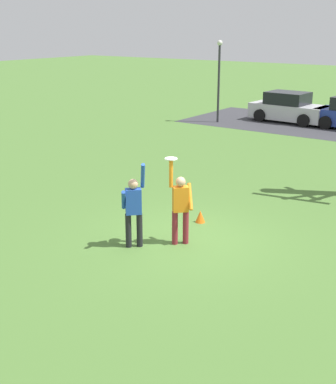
# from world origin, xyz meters

# --- Properties ---
(ground_plane) EXTENTS (120.00, 120.00, 0.00)m
(ground_plane) POSITION_xyz_m (0.00, 0.00, 0.00)
(ground_plane) COLOR #4C7533
(person_catcher) EXTENTS (0.55, 0.56, 2.08)m
(person_catcher) POSITION_xyz_m (-0.02, -0.27, 0.98)
(person_catcher) COLOR maroon
(person_catcher) RESTS_ON ground_plane
(person_defender) EXTENTS (0.65, 0.66, 2.05)m
(person_defender) POSITION_xyz_m (-0.80, -1.04, 0.98)
(person_defender) COLOR black
(person_defender) RESTS_ON ground_plane
(frisbee_disc) EXTENTS (0.29, 0.29, 0.02)m
(frisbee_disc) POSITION_xyz_m (-0.18, -0.43, 2.09)
(frisbee_disc) COLOR white
(frisbee_disc) RESTS_ON person_catcher
(parked_car_silver) EXTENTS (4.21, 2.24, 1.59)m
(parked_car_silver) POSITION_xyz_m (-4.51, 16.78, 0.73)
(parked_car_silver) COLOR #BCBCC1
(parked_car_silver) RESTS_ON ground_plane
(lamppost_by_lot) EXTENTS (0.28, 0.28, 4.26)m
(lamppost_by_lot) POSITION_xyz_m (-7.56, 14.45, 2.59)
(lamppost_by_lot) COLOR #2D2D33
(lamppost_by_lot) RESTS_ON ground_plane
(field_cone_orange) EXTENTS (0.26, 0.26, 0.32)m
(field_cone_orange) POSITION_xyz_m (-0.38, 1.20, 0.16)
(field_cone_orange) COLOR orange
(field_cone_orange) RESTS_ON ground_plane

